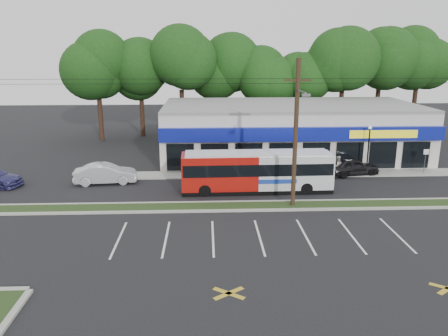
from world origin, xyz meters
The scene contains 15 objects.
ground centered at (0.00, 0.00, 0.00)m, with size 120.00×120.00×0.00m, color black.
grass_strip centered at (0.00, 1.00, 0.06)m, with size 40.00×1.60×0.12m, color #233616.
curb_south centered at (0.00, 0.15, 0.07)m, with size 40.00×0.25×0.14m, color #9E9E93.
curb_north centered at (0.00, 1.85, 0.07)m, with size 40.00×0.25×0.14m, color #9E9E93.
sidewalk centered at (5.00, 9.00, 0.05)m, with size 32.00×2.20×0.10m, color #9E9E93.
strip_mall centered at (5.50, 15.91, 2.65)m, with size 25.00×12.55×5.30m.
utility_pole centered at (2.83, 0.93, 5.41)m, with size 50.00×2.77×10.00m.
lamp_post centered at (11.00, 8.80, 2.67)m, with size 0.30×0.30×4.25m.
sign_post centered at (16.00, 8.57, 1.56)m, with size 0.45×0.10×2.23m.
tree_line centered at (4.00, 26.00, 8.42)m, with size 46.76×6.76×11.83m.
metrobus centered at (0.89, 4.50, 1.62)m, with size 11.44×2.65×3.06m.
car_dark centered at (9.67, 8.50, 0.76)m, with size 1.81×4.49×1.53m, color black.
car_silver centered at (-11.10, 7.00, 0.81)m, with size 1.72×4.93×1.63m, color #B8BAC1.
pedestrian_a centered at (2.00, 6.00, 0.82)m, with size 0.60×0.39×1.63m, color beige.
pedestrian_b centered at (8.21, 8.10, 0.91)m, with size 0.89×0.69×1.83m, color #B8A9A5.
Camera 1 is at (-2.93, -27.25, 10.49)m, focal length 35.00 mm.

